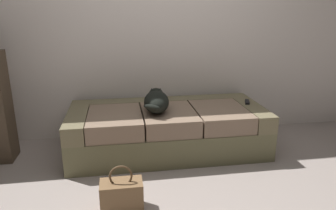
# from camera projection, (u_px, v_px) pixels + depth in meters

# --- Properties ---
(ground_plane) EXTENTS (10.00, 10.00, 0.00)m
(ground_plane) POSITION_uv_depth(u_px,v_px,m) (188.00, 205.00, 2.50)
(ground_plane) COLOR #A1948C
(back_wall) EXTENTS (6.40, 0.10, 2.80)m
(back_wall) POSITION_uv_depth(u_px,v_px,m) (159.00, 16.00, 3.61)
(back_wall) COLOR silver
(back_wall) RESTS_ON ground
(couch) EXTENTS (2.04, 0.93, 0.48)m
(couch) POSITION_uv_depth(u_px,v_px,m) (167.00, 129.00, 3.41)
(couch) COLOR #666243
(couch) RESTS_ON ground
(dog_dark) EXTENTS (0.30, 0.60, 0.20)m
(dog_dark) POSITION_uv_depth(u_px,v_px,m) (156.00, 101.00, 3.24)
(dog_dark) COLOR black
(dog_dark) RESTS_ON couch
(tv_remote) EXTENTS (0.09, 0.16, 0.02)m
(tv_remote) POSITION_uv_depth(u_px,v_px,m) (247.00, 102.00, 3.53)
(tv_remote) COLOR black
(tv_remote) RESTS_ON couch
(handbag) EXTENTS (0.32, 0.18, 0.38)m
(handbag) POSITION_uv_depth(u_px,v_px,m) (122.00, 195.00, 2.41)
(handbag) COLOR brown
(handbag) RESTS_ON ground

